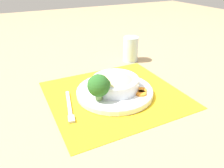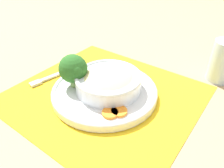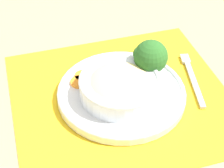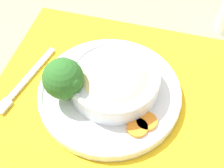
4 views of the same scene
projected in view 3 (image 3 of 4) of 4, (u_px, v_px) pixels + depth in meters
The scene contains 8 objects.
ground_plane at pixel (121, 98), 0.83m from camera, with size 4.00×4.00×0.00m, color tan.
placemat at pixel (121, 97), 0.83m from camera, with size 0.48×0.44×0.00m.
plate at pixel (121, 93), 0.82m from camera, with size 0.28×0.28×0.02m.
bowl at pixel (120, 85), 0.79m from camera, with size 0.18×0.18×0.05m.
broccoli_floret at pixel (151, 57), 0.82m from camera, with size 0.08×0.08×0.09m.
carrot_slice_near at pixel (83, 76), 0.85m from camera, with size 0.04×0.04×0.01m.
carrot_slice_middle at pixel (79, 82), 0.83m from camera, with size 0.04×0.04×0.01m.
fork at pixel (190, 73), 0.88m from camera, with size 0.06×0.18×0.01m.
Camera 3 is at (-0.19, -0.57, 0.57)m, focal length 60.00 mm.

